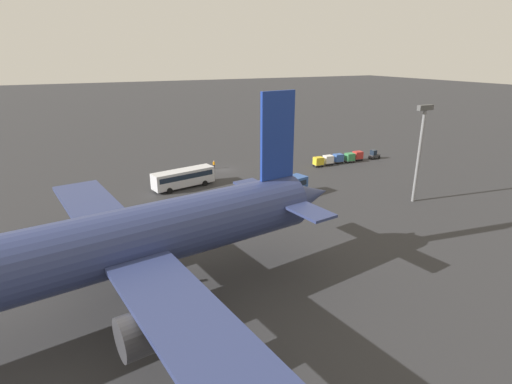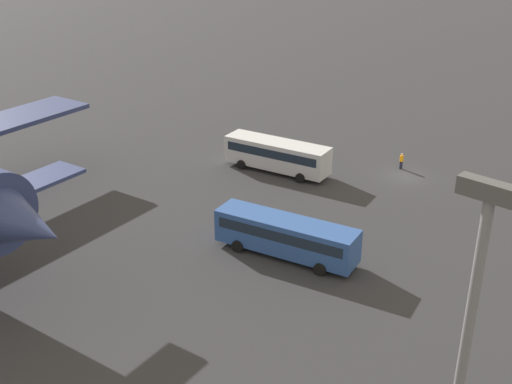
{
  "view_description": "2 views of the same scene",
  "coord_description": "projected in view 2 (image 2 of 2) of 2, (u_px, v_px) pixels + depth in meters",
  "views": [
    {
      "loc": [
        28.75,
        75.43,
        22.81
      ],
      "look_at": [
        3.97,
        24.26,
        3.18
      ],
      "focal_mm": 28.0,
      "sensor_mm": 36.0,
      "label": 1
    },
    {
      "loc": [
        -30.44,
        55.34,
        25.94
      ],
      "look_at": [
        3.81,
        18.53,
        3.15
      ],
      "focal_mm": 45.0,
      "sensor_mm": 36.0,
      "label": 2
    }
  ],
  "objects": [
    {
      "name": "worker_person",
      "position": [
        401.0,
        161.0,
        67.98
      ],
      "size": [
        0.38,
        0.38,
        1.74
      ],
      "color": "#1E1E2D",
      "rests_on": "ground"
    },
    {
      "name": "shuttle_bus_far",
      "position": [
        286.0,
        234.0,
        50.82
      ],
      "size": [
        12.06,
        5.4,
        3.17
      ],
      "rotation": [
        0.0,
        0.0,
        0.23
      ],
      "color": "#2D5199",
      "rests_on": "ground"
    },
    {
      "name": "shuttle_bus_near",
      "position": [
        277.0,
        154.0,
        66.96
      ],
      "size": [
        11.71,
        5.12,
        3.28
      ],
      "rotation": [
        0.0,
        0.0,
        0.2
      ],
      "color": "silver",
      "rests_on": "ground"
    },
    {
      "name": "ground_plane",
      "position": [
        404.0,
        176.0,
        66.5
      ],
      "size": [
        600.0,
        600.0,
        0.0
      ],
      "primitive_type": "plane",
      "color": "#2D2D30"
    },
    {
      "name": "light_pole",
      "position": [
        473.0,
        303.0,
        28.42
      ],
      "size": [
        2.8,
        0.7,
        15.58
      ],
      "color": "slate",
      "rests_on": "ground"
    }
  ]
}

